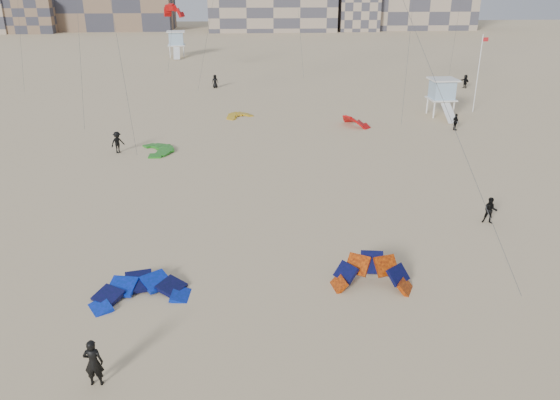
{
  "coord_description": "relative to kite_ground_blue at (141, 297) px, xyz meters",
  "views": [
    {
      "loc": [
        3.18,
        -18.93,
        13.56
      ],
      "look_at": [
        4.67,
        6.0,
        3.2
      ],
      "focal_mm": 35.0,
      "sensor_mm": 36.0,
      "label": 1
    }
  ],
  "objects": [
    {
      "name": "ground",
      "position": [
        1.87,
        -2.6,
        0.0
      ],
      "size": [
        320.0,
        320.0,
        0.0
      ],
      "primitive_type": "plane",
      "color": "#D2B78D",
      "rests_on": "ground"
    },
    {
      "name": "kite_ground_blue",
      "position": [
        0.0,
        0.0,
        0.0
      ],
      "size": [
        5.03,
        5.21,
        2.21
      ],
      "primitive_type": null,
      "rotation": [
        0.26,
        0.0,
        0.23
      ],
      "color": "#0D23E1",
      "rests_on": "ground"
    },
    {
      "name": "kite_ground_orange",
      "position": [
        10.66,
        0.31,
        0.0
      ],
      "size": [
        4.08,
        4.09,
        3.63
      ],
      "primitive_type": null,
      "rotation": [
        0.83,
        0.0,
        -0.15
      ],
      "color": "#F75809",
      "rests_on": "ground"
    },
    {
      "name": "kite_ground_green",
      "position": [
        -2.51,
        22.28,
        0.0
      ],
      "size": [
        4.58,
        4.43,
        0.63
      ],
      "primitive_type": null,
      "rotation": [
        0.05,
        0.0,
        -1.28
      ],
      "color": "green",
      "rests_on": "ground"
    },
    {
      "name": "kite_ground_red_far",
      "position": [
        15.38,
        29.49,
        0.0
      ],
      "size": [
        4.2,
        4.12,
        2.9
      ],
      "primitive_type": null,
      "rotation": [
        0.61,
        0.0,
        2.02
      ],
      "color": "red",
      "rests_on": "ground"
    },
    {
      "name": "kite_ground_yellow",
      "position": [
        4.14,
        33.56,
        0.0
      ],
      "size": [
        3.84,
        3.87,
        1.11
      ],
      "primitive_type": null,
      "rotation": [
        0.18,
        0.0,
        0.64
      ],
      "color": "gold",
      "rests_on": "ground"
    },
    {
      "name": "kitesurfer_main",
      "position": [
        -0.58,
        -5.66,
        0.94
      ],
      "size": [
        0.69,
        0.46,
        1.88
      ],
      "primitive_type": "imported",
      "rotation": [
        0.0,
        0.0,
        3.13
      ],
      "color": "black",
      "rests_on": "ground"
    },
    {
      "name": "kitesurfer_b",
      "position": [
        19.06,
        6.84,
        0.8
      ],
      "size": [
        0.94,
        0.84,
        1.6
      ],
      "primitive_type": "imported",
      "rotation": [
        0.0,
        0.0,
        -0.36
      ],
      "color": "black",
      "rests_on": "ground"
    },
    {
      "name": "kitesurfer_c",
      "position": [
        -5.62,
        22.0,
        0.89
      ],
      "size": [
        1.3,
        1.26,
        1.78
      ],
      "primitive_type": "imported",
      "rotation": [
        0.0,
        0.0,
        0.72
      ],
      "color": "black",
      "rests_on": "ground"
    },
    {
      "name": "kitesurfer_d",
      "position": [
        24.42,
        27.24,
        0.78
      ],
      "size": [
        0.56,
        0.97,
        1.56
      ],
      "primitive_type": "imported",
      "rotation": [
        0.0,
        0.0,
        1.77
      ],
      "color": "black",
      "rests_on": "ground"
    },
    {
      "name": "kitesurfer_e",
      "position": [
        0.93,
        49.32,
        0.84
      ],
      "size": [
        0.86,
        0.6,
        1.68
      ],
      "primitive_type": "imported",
      "rotation": [
        0.0,
        0.0,
        -0.08
      ],
      "color": "black",
      "rests_on": "ground"
    },
    {
      "name": "kitesurfer_f",
      "position": [
        33.0,
        47.35,
        0.84
      ],
      "size": [
        0.95,
        1.64,
        1.68
      ],
      "primitive_type": "imported",
      "rotation": [
        0.0,
        0.0,
        -1.26
      ],
      "color": "black",
      "rests_on": "ground"
    },
    {
      "name": "kite_fly_red",
      "position": [
        -4.54,
        55.78,
        8.93
      ],
      "size": [
        4.64,
        4.65,
        9.32
      ],
      "rotation": [
        0.0,
        0.0,
        2.39
      ],
      "color": "red",
      "rests_on": "ground"
    },
    {
      "name": "lifeguard_tower_near",
      "position": [
        24.9,
        32.99,
        1.88
      ],
      "size": [
        2.77,
        5.21,
        3.79
      ],
      "rotation": [
        0.0,
        0.0,
        0.03
      ],
      "color": "white",
      "rests_on": "ground"
    },
    {
      "name": "lifeguard_tower_far",
      "position": [
        -7.25,
        78.64,
        2.17
      ],
      "size": [
        3.38,
        6.14,
        4.39
      ],
      "rotation": [
        0.0,
        0.0,
        0.09
      ],
      "color": "white",
      "rests_on": "ground"
    },
    {
      "name": "flagpole",
      "position": [
        29.01,
        34.4,
        4.17
      ],
      "size": [
        0.65,
        0.1,
        7.94
      ],
      "color": "white",
      "rests_on": "ground"
    },
    {
      "name": "condo_mid",
      "position": [
        11.87,
        127.4,
        6.0
      ],
      "size": [
        32.0,
        16.0,
        12.0
      ],
      "primitive_type": "cube",
      "color": "tan",
      "rests_on": "ground"
    },
    {
      "name": "condo_fill_left",
      "position": [
        -48.13,
        125.4,
        4.0
      ],
      "size": [
        12.0,
        10.0,
        8.0
      ],
      "primitive_type": "cube",
      "color": "#7C624B",
      "rests_on": "ground"
    },
    {
      "name": "condo_fill_right",
      "position": [
        33.87,
        125.4,
        5.0
      ],
      "size": [
        10.0,
        10.0,
        10.0
      ],
      "primitive_type": "cube",
      "color": "tan",
      "rests_on": "ground"
    }
  ]
}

